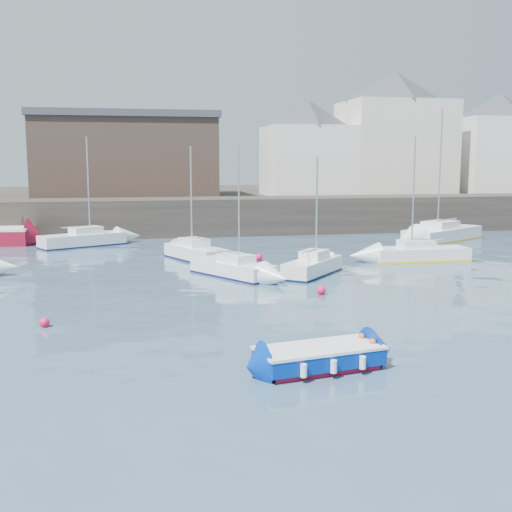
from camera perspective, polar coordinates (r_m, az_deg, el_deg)
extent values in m
plane|color=#2D4760|center=(19.99, 6.93, -9.24)|extent=(220.00, 220.00, 0.00)
cube|color=#28231E|center=(53.59, -4.90, 3.54)|extent=(90.00, 5.00, 3.00)
cube|color=#28231E|center=(71.46, -6.56, 4.65)|extent=(90.00, 32.00, 2.80)
cube|color=beige|center=(65.48, 12.19, 9.35)|extent=(10.00, 8.00, 9.00)
pyramid|color=#3A3D44|center=(65.86, 12.36, 14.48)|extent=(13.36, 13.36, 2.80)
cube|color=white|center=(70.16, 20.69, 8.31)|extent=(9.00, 7.00, 7.50)
pyramid|color=#3A3D44|center=(70.37, 20.91, 12.36)|extent=(11.88, 11.88, 2.45)
cube|color=white|center=(61.95, 4.61, 8.41)|extent=(8.00, 7.00, 6.50)
pyramid|color=#3A3D44|center=(62.11, 4.66, 12.55)|extent=(11.14, 11.14, 2.45)
cube|color=#3D2D26|center=(61.05, -11.50, 8.51)|extent=(16.00, 10.00, 7.00)
cube|color=#3A3D44|center=(61.18, -11.60, 12.07)|extent=(16.40, 10.40, 0.60)
cube|color=maroon|center=(19.12, 5.61, -9.79)|extent=(3.54, 1.96, 0.17)
cube|color=#002A9A|center=(19.02, 5.63, -8.90)|extent=(3.86, 2.20, 0.46)
cube|color=white|center=(18.94, 5.64, -8.12)|extent=(3.94, 2.24, 0.08)
cube|color=white|center=(19.00, 5.63, -8.69)|extent=(3.06, 1.61, 0.42)
cube|color=tan|center=(18.97, 5.63, -8.39)|extent=(0.46, 1.12, 0.06)
cylinder|color=white|center=(19.39, 1.93, -8.61)|extent=(0.19, 0.19, 0.36)
cylinder|color=white|center=(17.88, 4.25, -10.13)|extent=(0.19, 0.19, 0.36)
cylinder|color=white|center=(19.78, 4.43, -8.29)|extent=(0.19, 0.19, 0.36)
cylinder|color=white|center=(18.29, 6.92, -9.73)|extent=(0.19, 0.19, 0.36)
cylinder|color=white|center=(20.20, 6.83, -7.97)|extent=(0.19, 0.19, 0.36)
cylinder|color=white|center=(18.75, 9.45, -9.33)|extent=(0.19, 0.19, 0.36)
cube|color=white|center=(33.94, -2.09, -1.16)|extent=(4.11, 5.34, 0.78)
cube|color=#100F3F|center=(34.00, -2.09, -1.73)|extent=(4.16, 5.39, 0.10)
cube|color=white|center=(33.64, -1.81, -0.19)|extent=(2.01, 2.21, 0.43)
cylinder|color=silver|center=(33.14, -1.54, 4.52)|extent=(0.09, 0.09, 6.00)
cube|color=white|center=(34.39, 5.03, -1.01)|extent=(4.20, 4.55, 0.85)
cube|color=#0B1438|center=(34.45, 5.02, -1.61)|extent=(4.24, 4.59, 0.11)
cube|color=white|center=(34.50, 5.20, 0.12)|extent=(1.93, 1.98, 0.47)
cylinder|color=silver|center=(34.45, 5.42, 4.24)|extent=(0.09, 0.09, 5.40)
cube|color=white|center=(40.55, 14.40, 0.17)|extent=(5.87, 2.02, 0.81)
cube|color=yellow|center=(40.60, 14.38, -0.32)|extent=(5.93, 2.04, 0.11)
cube|color=white|center=(40.35, 14.05, 1.04)|extent=(2.07, 1.45, 0.45)
cylinder|color=silver|center=(39.97, 13.83, 5.47)|extent=(0.09, 0.09, 6.69)
cube|color=white|center=(39.51, -5.34, 0.23)|extent=(3.66, 5.52, 0.86)
cube|color=#0B113D|center=(39.56, -5.33, -0.31)|extent=(3.70, 5.58, 0.12)
cube|color=white|center=(39.65, -5.54, 1.24)|extent=(1.90, 2.20, 0.48)
cylinder|color=silver|center=(39.63, -5.79, 5.29)|extent=(0.10, 0.10, 6.08)
cube|color=white|center=(51.12, 16.25, 1.86)|extent=(7.80, 6.19, 0.99)
cube|color=gold|center=(51.17, 16.23, 1.39)|extent=(7.87, 6.26, 0.13)
cube|color=white|center=(50.71, 16.07, 2.69)|extent=(3.26, 3.00, 0.55)
cylinder|color=silver|center=(50.16, 16.04, 7.38)|extent=(0.11, 0.11, 8.83)
cube|color=white|center=(47.49, -15.17, 1.37)|extent=(6.17, 4.47, 0.90)
cube|color=#101740|center=(47.53, -15.16, 0.91)|extent=(6.24, 4.52, 0.12)
cube|color=white|center=(47.53, -14.88, 2.23)|extent=(2.52, 2.24, 0.50)
cylinder|color=silver|center=(47.43, -14.69, 6.09)|extent=(0.10, 0.10, 6.87)
sphere|color=#FF134B|center=(24.99, -18.26, -6.00)|extent=(0.37, 0.37, 0.37)
sphere|color=#FF134B|center=(29.57, 5.81, -3.41)|extent=(0.42, 0.42, 0.42)
sphere|color=#FF134B|center=(39.29, 0.24, -0.42)|extent=(0.46, 0.46, 0.46)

